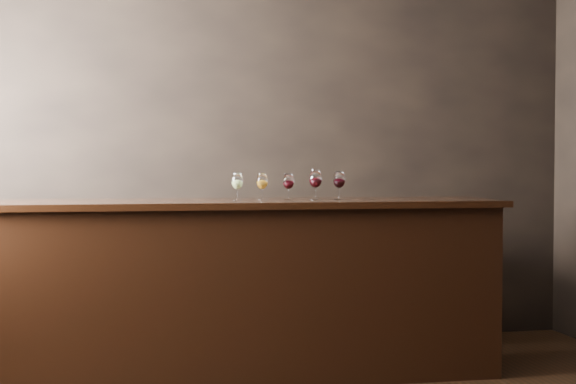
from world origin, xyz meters
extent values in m
cube|color=black|center=(0.00, 2.25, 1.40)|extent=(5.00, 0.02, 2.80)
cube|color=black|center=(-0.13, 1.33, 0.54)|extent=(3.10, 0.76, 1.08)
cube|color=black|center=(-0.13, 1.33, 1.10)|extent=(3.21, 0.83, 0.04)
cube|color=black|center=(-0.01, 2.03, 0.45)|extent=(2.48, 0.40, 0.89)
cylinder|color=white|center=(-0.22, 1.31, 1.12)|extent=(0.06, 0.06, 0.00)
cylinder|color=white|center=(-0.22, 1.31, 1.16)|extent=(0.01, 0.01, 0.07)
ellipsoid|color=white|center=(-0.22, 1.31, 1.24)|extent=(0.07, 0.07, 0.10)
cylinder|color=white|center=(-0.22, 1.31, 1.29)|extent=(0.06, 0.06, 0.01)
ellipsoid|color=#C1D372|center=(-0.22, 1.31, 1.23)|extent=(0.06, 0.06, 0.05)
cylinder|color=white|center=(-0.05, 1.36, 1.12)|extent=(0.06, 0.06, 0.00)
cylinder|color=white|center=(-0.05, 1.36, 1.16)|extent=(0.01, 0.01, 0.06)
ellipsoid|color=white|center=(-0.05, 1.36, 1.24)|extent=(0.07, 0.07, 0.10)
cylinder|color=white|center=(-0.05, 1.36, 1.29)|extent=(0.05, 0.05, 0.01)
ellipsoid|color=#C47C15|center=(-0.05, 1.36, 1.22)|extent=(0.06, 0.06, 0.05)
cylinder|color=white|center=(0.12, 1.34, 1.12)|extent=(0.06, 0.06, 0.00)
cylinder|color=white|center=(0.12, 1.34, 1.16)|extent=(0.01, 0.01, 0.06)
ellipsoid|color=white|center=(0.12, 1.34, 1.24)|extent=(0.07, 0.07, 0.10)
cylinder|color=white|center=(0.12, 1.34, 1.28)|extent=(0.05, 0.05, 0.01)
ellipsoid|color=black|center=(0.12, 1.34, 1.22)|extent=(0.06, 0.06, 0.05)
cylinder|color=white|center=(0.29, 1.29, 1.12)|extent=(0.07, 0.07, 0.00)
cylinder|color=white|center=(0.29, 1.29, 1.16)|extent=(0.01, 0.01, 0.07)
ellipsoid|color=white|center=(0.29, 1.29, 1.26)|extent=(0.08, 0.08, 0.12)
cylinder|color=white|center=(0.29, 1.29, 1.31)|extent=(0.06, 0.06, 0.01)
ellipsoid|color=black|center=(0.29, 1.29, 1.24)|extent=(0.07, 0.07, 0.05)
cylinder|color=white|center=(0.45, 1.31, 1.12)|extent=(0.07, 0.07, 0.00)
cylinder|color=white|center=(0.45, 1.31, 1.16)|extent=(0.01, 0.01, 0.07)
ellipsoid|color=white|center=(0.45, 1.31, 1.25)|extent=(0.08, 0.08, 0.11)
cylinder|color=white|center=(0.45, 1.31, 1.30)|extent=(0.06, 0.06, 0.01)
ellipsoid|color=black|center=(0.45, 1.31, 1.23)|extent=(0.06, 0.06, 0.05)
camera|label=1|loc=(-0.90, -3.66, 1.35)|focal=50.00mm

